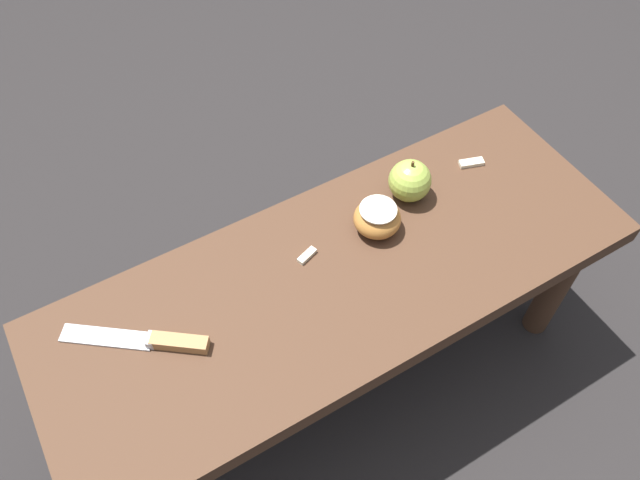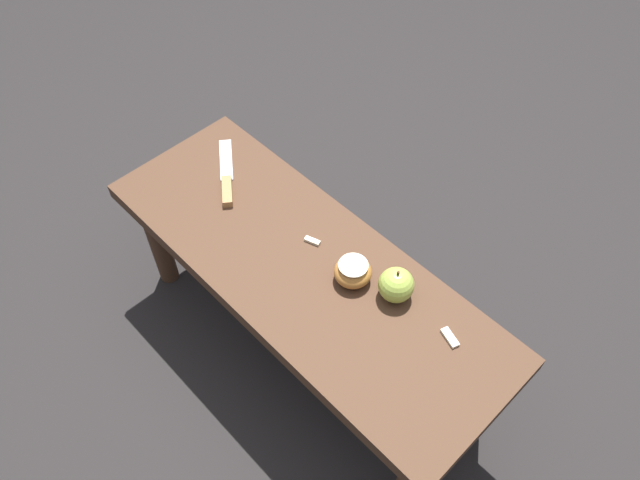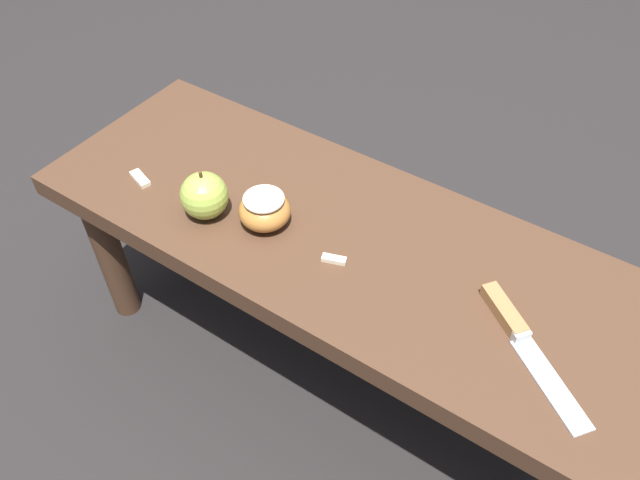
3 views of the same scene
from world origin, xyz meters
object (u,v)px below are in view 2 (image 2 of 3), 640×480
(knife, at_px, (227,181))
(apple_whole, at_px, (396,285))
(apple_cut, at_px, (353,272))
(wooden_bench, at_px, (304,279))

(knife, bearing_deg, apple_whole, -137.21)
(apple_whole, distance_m, apple_cut, 0.10)
(knife, xyz_separation_m, apple_whole, (0.52, 0.05, 0.03))
(knife, relative_size, apple_whole, 2.34)
(apple_cut, bearing_deg, apple_whole, 20.92)
(apple_whole, relative_size, apple_cut, 1.05)
(wooden_bench, height_order, knife, knife)
(knife, bearing_deg, apple_cut, -140.74)
(knife, height_order, apple_cut, apple_cut)
(wooden_bench, distance_m, apple_whole, 0.24)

